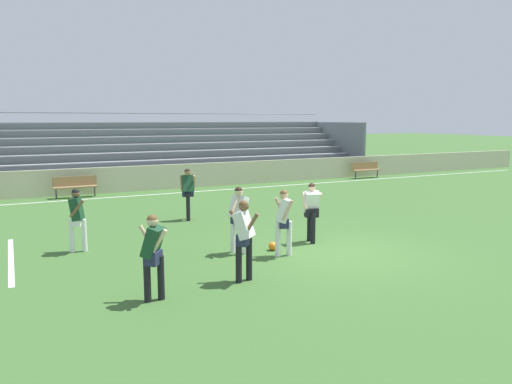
# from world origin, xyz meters

# --- Properties ---
(ground_plane) EXTENTS (160.00, 160.00, 0.00)m
(ground_plane) POSITION_xyz_m (0.00, 0.00, 0.00)
(ground_plane) COLOR #3D662D
(field_line_sideline) EXTENTS (44.00, 0.12, 0.01)m
(field_line_sideline) POSITION_xyz_m (0.00, 11.56, 0.00)
(field_line_sideline) COLOR white
(field_line_sideline) RESTS_ON ground
(field_line_penalty_mark) EXTENTS (0.12, 4.40, 0.01)m
(field_line_penalty_mark) POSITION_xyz_m (-7.43, 3.03, 0.00)
(field_line_penalty_mark) COLOR white
(field_line_penalty_mark) RESTS_ON ground
(sideline_wall) EXTENTS (48.00, 0.16, 1.17)m
(sideline_wall) POSITION_xyz_m (0.00, 13.01, 0.59)
(sideline_wall) COLOR beige
(sideline_wall) RESTS_ON ground
(bleacher_stand) EXTENTS (20.70, 5.68, 3.70)m
(bleacher_stand) POSITION_xyz_m (1.66, 16.65, 1.64)
(bleacher_stand) COLOR #B2B2B7
(bleacher_stand) RESTS_ON ground
(bench_centre_sideline) EXTENTS (1.80, 0.40, 0.90)m
(bench_centre_sideline) POSITION_xyz_m (-4.88, 12.32, 0.55)
(bench_centre_sideline) COLOR #99754C
(bench_centre_sideline) RESTS_ON ground
(bench_far_right) EXTENTS (1.80, 0.40, 0.90)m
(bench_far_right) POSITION_xyz_m (10.80, 12.32, 0.55)
(bench_far_right) COLOR #99754C
(bench_far_right) RESTS_ON ground
(player_white_pressing_high) EXTENTS (0.58, 0.48, 1.63)m
(player_white_pressing_high) POSITION_xyz_m (-0.10, 1.23, 0.96)
(player_white_pressing_high) COLOR black
(player_white_pressing_high) RESTS_ON ground
(player_white_deep_cover) EXTENTS (0.69, 0.52, 1.68)m
(player_white_deep_cover) POSITION_xyz_m (-2.31, 1.12, 1.00)
(player_white_deep_cover) COLOR white
(player_white_deep_cover) RESTS_ON ground
(player_dark_wide_left) EXTENTS (0.42, 0.62, 1.61)m
(player_dark_wide_left) POSITION_xyz_m (-5.89, 3.05, 0.95)
(player_dark_wide_left) COLOR white
(player_dark_wide_left) RESTS_ON ground
(player_white_on_ball) EXTENTS (0.49, 0.59, 1.64)m
(player_white_on_ball) POSITION_xyz_m (-1.44, 0.39, 0.97)
(player_white_on_ball) COLOR white
(player_white_on_ball) RESTS_ON ground
(player_dark_wide_right) EXTENTS (0.53, 0.65, 1.62)m
(player_dark_wide_right) POSITION_xyz_m (-5.06, -1.14, 0.96)
(player_dark_wide_right) COLOR black
(player_dark_wide_right) RESTS_ON ground
(player_dark_overlapping) EXTENTS (0.51, 0.45, 1.72)m
(player_dark_overlapping) POSITION_xyz_m (-2.11, 5.60, 1.03)
(player_dark_overlapping) COLOR black
(player_dark_overlapping) RESTS_ON ground
(player_white_challenging) EXTENTS (0.54, 0.66, 1.70)m
(player_white_challenging) POSITION_xyz_m (-3.12, -0.89, 1.02)
(player_white_challenging) COLOR black
(player_white_challenging) RESTS_ON ground
(soccer_ball) EXTENTS (0.22, 0.22, 0.22)m
(soccer_ball) POSITION_xyz_m (-1.43, 0.96, 0.11)
(soccer_ball) COLOR orange
(soccer_ball) RESTS_ON ground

